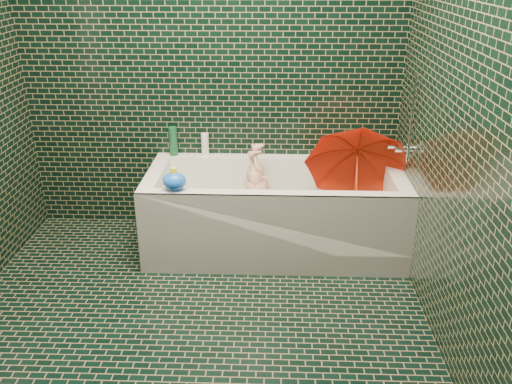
{
  "coord_description": "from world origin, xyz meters",
  "views": [
    {
      "loc": [
        0.44,
        -2.29,
        1.86
      ],
      "look_at": [
        0.33,
        0.82,
        0.5
      ],
      "focal_mm": 38.0,
      "sensor_mm": 36.0,
      "label": 1
    }
  ],
  "objects_px": {
    "bathtub": "(275,220)",
    "bath_toy": "(174,181)",
    "rubber_duck": "(365,151)",
    "child": "(261,204)",
    "umbrella": "(357,178)"
  },
  "relations": [
    {
      "from": "child",
      "to": "bath_toy",
      "type": "xyz_separation_m",
      "value": [
        -0.52,
        -0.34,
        0.3
      ]
    },
    {
      "from": "rubber_duck",
      "to": "bath_toy",
      "type": "xyz_separation_m",
      "value": [
        -1.24,
        -0.64,
        0.02
      ]
    },
    {
      "from": "bathtub",
      "to": "rubber_duck",
      "type": "xyz_separation_m",
      "value": [
        0.63,
        0.35,
        0.38
      ]
    },
    {
      "from": "rubber_duck",
      "to": "bath_toy",
      "type": "height_order",
      "value": "bath_toy"
    },
    {
      "from": "rubber_duck",
      "to": "bath_toy",
      "type": "bearing_deg",
      "value": -165.33
    },
    {
      "from": "child",
      "to": "bath_toy",
      "type": "distance_m",
      "value": 0.69
    },
    {
      "from": "child",
      "to": "rubber_duck",
      "type": "height_order",
      "value": "rubber_duck"
    },
    {
      "from": "rubber_duck",
      "to": "bath_toy",
      "type": "relative_size",
      "value": 0.67
    },
    {
      "from": "bathtub",
      "to": "umbrella",
      "type": "bearing_deg",
      "value": -1.05
    },
    {
      "from": "umbrella",
      "to": "rubber_duck",
      "type": "height_order",
      "value": "umbrella"
    },
    {
      "from": "bathtub",
      "to": "bath_toy",
      "type": "distance_m",
      "value": 0.79
    },
    {
      "from": "child",
      "to": "umbrella",
      "type": "relative_size",
      "value": 1.22
    },
    {
      "from": "bathtub",
      "to": "umbrella",
      "type": "distance_m",
      "value": 0.62
    },
    {
      "from": "bathtub",
      "to": "child",
      "type": "height_order",
      "value": "bathtub"
    },
    {
      "from": "bathtub",
      "to": "umbrella",
      "type": "relative_size",
      "value": 2.6
    }
  ]
}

